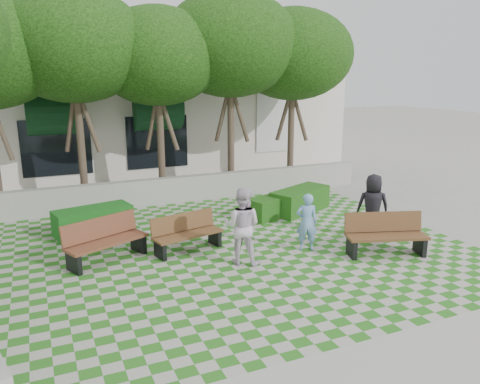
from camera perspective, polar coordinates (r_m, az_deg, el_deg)
name	(u,v)px	position (r m, az deg, el deg)	size (l,w,h in m)	color
ground	(246,266)	(11.08, 0.78, -9.03)	(90.00, 90.00, 0.00)	gray
lawn	(230,252)	(11.93, -1.24, -7.28)	(12.00, 12.00, 0.00)	#2B721E
sidewalk_south	(381,383)	(7.60, 16.81, -21.44)	(16.00, 2.00, 0.01)	#9E9B93
retaining_wall	(173,190)	(16.51, -8.20, 0.25)	(15.00, 0.36, 0.90)	#9E9B93
bench_east	(385,235)	(12.17, 17.32, -5.04)	(2.08, 1.24, 1.04)	#54351D
bench_mid	(187,234)	(11.94, -6.51, -5.06)	(1.88, 0.98, 0.94)	#55361D
bench_west	(105,241)	(11.68, -16.10, -5.75)	(2.08, 1.40, 1.04)	brown
hedge_east	(300,200)	(15.37, 7.32, -1.01)	(2.19, 0.88, 0.77)	#1B4C14
hedge_midright	(275,206)	(14.80, 4.30, -1.75)	(1.86, 0.74, 0.65)	#1B4A13
hedge_midleft	(93,221)	(13.82, -17.45, -3.34)	(2.10, 0.84, 0.74)	#155119
person_blue	(307,222)	(11.94, 8.13, -3.65)	(0.54, 0.36, 1.49)	#729CD0
person_dark	(373,207)	(13.15, 15.86, -1.72)	(0.87, 0.57, 1.78)	black
person_white	(242,226)	(10.96, 0.27, -4.16)	(0.90, 0.70, 1.84)	silver
tree_row	(110,47)	(15.43, -15.54, 16.66)	(17.70, 13.40, 7.41)	#47382B
building	(146,113)	(23.99, -11.42, 9.41)	(18.00, 8.92, 5.15)	silver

